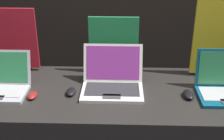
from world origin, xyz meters
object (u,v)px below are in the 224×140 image
at_px(laptop_middle, 112,80).
at_px(promo_stand_back, 216,41).
at_px(mouse_front, 32,95).
at_px(mouse_back, 189,94).
at_px(promo_stand_front, 15,42).
at_px(mouse_middle, 71,92).
at_px(promo_stand_middle, 114,47).
at_px(laptop_front, 2,83).
at_px(laptop_back, 223,85).

xyz_separation_m(laptop_middle, promo_stand_back, (0.69, 0.22, 0.20)).
distance_m(mouse_front, mouse_back, 0.97).
bearing_deg(promo_stand_front, laptop_middle, -20.44).
distance_m(mouse_middle, promo_stand_middle, 0.45).
relative_size(mouse_front, promo_stand_front, 0.21).
xyz_separation_m(laptop_front, mouse_middle, (0.44, -0.03, -0.04)).
relative_size(laptop_middle, mouse_middle, 3.88).
relative_size(laptop_front, mouse_back, 2.76).
height_order(mouse_front, mouse_middle, mouse_middle).
distance_m(mouse_middle, mouse_back, 0.73).
xyz_separation_m(promo_stand_front, mouse_middle, (0.44, -0.34, -0.20)).
height_order(promo_stand_front, promo_stand_middle, promo_stand_front).
bearing_deg(laptop_back, promo_stand_middle, 157.47).
relative_size(mouse_middle, promo_stand_back, 0.19).
relative_size(promo_stand_middle, laptop_back, 1.29).
relative_size(laptop_front, promo_stand_front, 0.71).
xyz_separation_m(promo_stand_front, laptop_back, (1.39, -0.31, -0.16)).
bearing_deg(mouse_back, promo_stand_front, 163.26).
relative_size(promo_stand_front, mouse_back, 3.91).
bearing_deg(mouse_middle, mouse_front, -167.93).
xyz_separation_m(promo_stand_middle, mouse_back, (0.48, -0.33, -0.18)).
bearing_deg(mouse_back, laptop_front, 178.07).
bearing_deg(promo_stand_middle, mouse_back, -34.82).
distance_m(laptop_middle, mouse_back, 0.49).
bearing_deg(laptop_back, mouse_front, -176.05).
height_order(mouse_middle, mouse_back, mouse_back).
xyz_separation_m(laptop_middle, promo_stand_middle, (0.00, 0.24, 0.14)).
xyz_separation_m(promo_stand_front, promo_stand_back, (1.39, -0.05, 0.04)).
distance_m(mouse_front, laptop_back, 1.19).
relative_size(laptop_front, laptop_middle, 0.83).
distance_m(promo_stand_middle, laptop_back, 0.76).
relative_size(promo_stand_front, laptop_back, 1.44).
bearing_deg(promo_stand_front, laptop_front, -90.00).
bearing_deg(promo_stand_back, laptop_middle, -162.74).
height_order(promo_stand_front, mouse_middle, promo_stand_front).
distance_m(laptop_front, promo_stand_middle, 0.77).
relative_size(promo_stand_middle, promo_stand_back, 0.76).
height_order(laptop_middle, laptop_back, laptop_back).
relative_size(mouse_front, mouse_middle, 0.96).
bearing_deg(mouse_front, promo_stand_middle, 36.96).
height_order(laptop_front, mouse_middle, laptop_front).
bearing_deg(promo_stand_middle, promo_stand_back, -1.85).
height_order(mouse_middle, laptop_back, laptop_back).
bearing_deg(laptop_front, promo_stand_front, 90.00).
distance_m(laptop_front, mouse_middle, 0.44).
relative_size(mouse_front, laptop_back, 0.30).
bearing_deg(laptop_front, mouse_front, -20.74).
distance_m(promo_stand_front, laptop_back, 1.44).
bearing_deg(promo_stand_back, mouse_back, -125.37).
relative_size(laptop_front, promo_stand_middle, 0.79).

